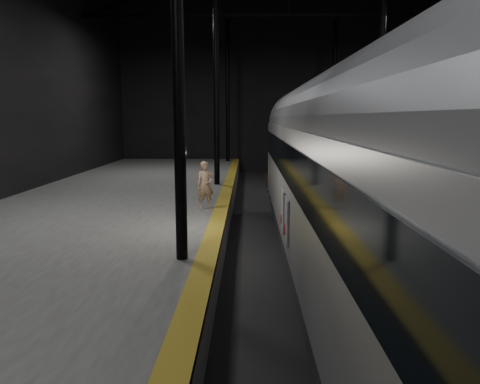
{
  "coord_description": "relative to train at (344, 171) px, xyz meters",
  "views": [
    {
      "loc": [
        -2.3,
        -14.26,
        4.18
      ],
      "look_at": [
        -2.54,
        -0.63,
        2.0
      ],
      "focal_mm": 35.0,
      "sensor_mm": 36.0,
      "label": 1
    }
  ],
  "objects": [
    {
      "name": "track",
      "position": [
        0.0,
        3.11,
        -2.84
      ],
      "size": [
        2.4,
        43.0,
        0.24
      ],
      "color": "#3F3328",
      "rests_on": "ground"
    },
    {
      "name": "platform_left",
      "position": [
        -7.5,
        3.11,
        -2.4
      ],
      "size": [
        9.0,
        43.8,
        1.0
      ],
      "primitive_type": "cube",
      "color": "#4B4B49",
      "rests_on": "ground"
    },
    {
      "name": "woman",
      "position": [
        -3.8,
        4.97,
        -1.06
      ],
      "size": [
        0.71,
        0.58,
        1.68
      ],
      "primitive_type": "imported",
      "rotation": [
        0.0,
        0.0,
        0.34
      ],
      "color": "tan",
      "rests_on": "platform_left"
    },
    {
      "name": "train",
      "position": [
        0.0,
        0.0,
        0.0
      ],
      "size": [
        2.92,
        19.47,
        5.21
      ],
      "color": "#929499",
      "rests_on": "ground"
    },
    {
      "name": "tactile_strip",
      "position": [
        -3.25,
        3.11,
        -1.9
      ],
      "size": [
        0.5,
        43.8,
        0.01
      ],
      "primitive_type": "cube",
      "color": "olive",
      "rests_on": "platform_left"
    },
    {
      "name": "ground",
      "position": [
        0.0,
        3.11,
        -2.9
      ],
      "size": [
        44.0,
        44.0,
        0.0
      ],
      "primitive_type": "plane",
      "color": "black",
      "rests_on": "ground"
    }
  ]
}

